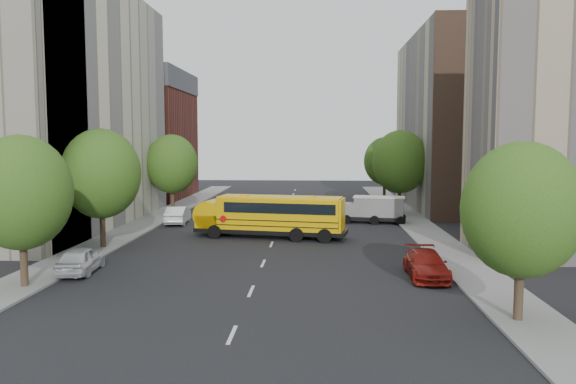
# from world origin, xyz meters

# --- Properties ---
(ground) EXTENTS (120.00, 120.00, 0.00)m
(ground) POSITION_xyz_m (0.00, 0.00, 0.00)
(ground) COLOR black
(ground) RESTS_ON ground
(sidewalk_left) EXTENTS (3.00, 80.00, 0.12)m
(sidewalk_left) POSITION_xyz_m (-11.50, 5.00, 0.06)
(sidewalk_left) COLOR slate
(sidewalk_left) RESTS_ON ground
(sidewalk_right) EXTENTS (3.00, 80.00, 0.12)m
(sidewalk_right) POSITION_xyz_m (11.50, 5.00, 0.06)
(sidewalk_right) COLOR slate
(sidewalk_right) RESTS_ON ground
(lane_markings) EXTENTS (0.15, 64.00, 0.01)m
(lane_markings) POSITION_xyz_m (0.00, 10.00, 0.01)
(lane_markings) COLOR silver
(lane_markings) RESTS_ON ground
(building_left_cream) EXTENTS (10.00, 26.00, 20.00)m
(building_left_cream) POSITION_xyz_m (-18.00, 6.00, 10.00)
(building_left_cream) COLOR beige
(building_left_cream) RESTS_ON ground
(building_left_redbrick) EXTENTS (10.00, 15.00, 13.00)m
(building_left_redbrick) POSITION_xyz_m (-18.00, 28.00, 6.50)
(building_left_redbrick) COLOR maroon
(building_left_redbrick) RESTS_ON ground
(building_right_near) EXTENTS (10.00, 7.00, 17.00)m
(building_right_near) POSITION_xyz_m (18.00, -4.50, 8.50)
(building_right_near) COLOR tan
(building_right_near) RESTS_ON ground
(building_right_far) EXTENTS (10.00, 22.00, 18.00)m
(building_right_far) POSITION_xyz_m (18.00, 20.00, 9.00)
(building_right_far) COLOR tan
(building_right_far) RESTS_ON ground
(building_right_sidewall) EXTENTS (10.10, 0.30, 18.00)m
(building_right_sidewall) POSITION_xyz_m (18.00, 9.00, 9.00)
(building_right_sidewall) COLOR brown
(building_right_sidewall) RESTS_ON ground
(street_tree_0) EXTENTS (4.80, 4.80, 7.41)m
(street_tree_0) POSITION_xyz_m (-11.00, -14.00, 4.64)
(street_tree_0) COLOR #38281C
(street_tree_0) RESTS_ON ground
(street_tree_1) EXTENTS (5.12, 5.12, 7.90)m
(street_tree_1) POSITION_xyz_m (-11.00, -4.00, 4.95)
(street_tree_1) COLOR #38281C
(street_tree_1) RESTS_ON ground
(street_tree_2) EXTENTS (4.99, 4.99, 7.71)m
(street_tree_2) POSITION_xyz_m (-11.00, 14.00, 4.83)
(street_tree_2) COLOR #38281C
(street_tree_2) RESTS_ON ground
(street_tree_3) EXTENTS (4.61, 4.61, 7.11)m
(street_tree_3) POSITION_xyz_m (11.00, -18.00, 4.45)
(street_tree_3) COLOR #38281C
(street_tree_3) RESTS_ON ground
(street_tree_4) EXTENTS (5.25, 5.25, 8.10)m
(street_tree_4) POSITION_xyz_m (11.00, 14.00, 5.08)
(street_tree_4) COLOR #38281C
(street_tree_4) RESTS_ON ground
(street_tree_5) EXTENTS (4.86, 4.86, 7.51)m
(street_tree_5) POSITION_xyz_m (11.00, 26.00, 4.70)
(street_tree_5) COLOR #38281C
(street_tree_5) RESTS_ON ground
(school_bus) EXTENTS (11.39, 4.40, 3.14)m
(school_bus) POSITION_xyz_m (-0.37, 0.68, 1.75)
(school_bus) COLOR black
(school_bus) RESTS_ON ground
(safari_truck) EXTENTS (5.64, 2.81, 2.31)m
(safari_truck) POSITION_xyz_m (8.02, 8.49, 1.22)
(safari_truck) COLOR black
(safari_truck) RESTS_ON ground
(parked_car_0) EXTENTS (2.06, 4.37, 1.44)m
(parked_car_0) POSITION_xyz_m (-9.60, -10.81, 0.72)
(parked_car_0) COLOR silver
(parked_car_0) RESTS_ON ground
(parked_car_1) EXTENTS (1.92, 4.67, 1.51)m
(parked_car_1) POSITION_xyz_m (-8.80, 7.25, 0.75)
(parked_car_1) COLOR white
(parked_car_1) RESTS_ON ground
(parked_car_3) EXTENTS (2.01, 4.79, 1.38)m
(parked_car_3) POSITION_xyz_m (8.80, -10.85, 0.69)
(parked_car_3) COLOR maroon
(parked_car_3) RESTS_ON ground
(parked_car_4) EXTENTS (1.71, 3.81, 1.27)m
(parked_car_4) POSITION_xyz_m (8.80, 12.18, 0.64)
(parked_car_4) COLOR #373B61
(parked_car_4) RESTS_ON ground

